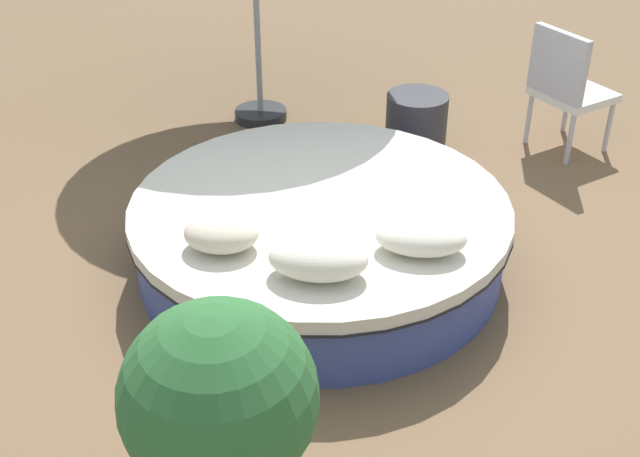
{
  "coord_description": "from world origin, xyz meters",
  "views": [
    {
      "loc": [
        -0.44,
        4.17,
        2.91
      ],
      "look_at": [
        0.0,
        0.0,
        0.27
      ],
      "focal_mm": 45.8,
      "sensor_mm": 36.0,
      "label": 1
    }
  ],
  "objects": [
    {
      "name": "ground_plane",
      "position": [
        0.0,
        0.0,
        0.0
      ],
      "size": [
        16.0,
        16.0,
        0.0
      ],
      "primitive_type": "plane",
      "color": "brown"
    },
    {
      "name": "round_bed",
      "position": [
        0.0,
        0.0,
        0.24
      ],
      "size": [
        2.3,
        2.3,
        0.46
      ],
      "color": "#38478C",
      "rests_on": "ground_plane"
    },
    {
      "name": "throw_pillow_0",
      "position": [
        0.48,
        0.54,
        0.55
      ],
      "size": [
        0.41,
        0.32,
        0.18
      ],
      "primitive_type": "ellipsoid",
      "color": "beige",
      "rests_on": "round_bed"
    },
    {
      "name": "throw_pillow_1",
      "position": [
        -0.07,
        0.74,
        0.56
      ],
      "size": [
        0.52,
        0.33,
        0.21
      ],
      "primitive_type": "ellipsoid",
      "color": "silver",
      "rests_on": "round_bed"
    },
    {
      "name": "throw_pillow_2",
      "position": [
        -0.59,
        0.46,
        0.55
      ],
      "size": [
        0.49,
        0.3,
        0.18
      ],
      "primitive_type": "ellipsoid",
      "color": "silver",
      "rests_on": "round_bed"
    },
    {
      "name": "patio_chair",
      "position": [
        -1.69,
        -1.81,
        0.56
      ],
      "size": [
        0.71,
        0.72,
        0.98
      ],
      "rotation": [
        0.0,
        0.0,
        2.23
      ],
      "color": "#B7B7BC",
      "rests_on": "ground_plane"
    },
    {
      "name": "planter",
      "position": [
        0.17,
        1.98,
        0.65
      ],
      "size": [
        0.76,
        0.76,
        1.14
      ],
      "color": "gray",
      "rests_on": "ground_plane"
    },
    {
      "name": "side_table",
      "position": [
        -0.58,
        -1.62,
        0.24
      ],
      "size": [
        0.47,
        0.47,
        0.49
      ],
      "primitive_type": "cylinder",
      "color": "#333338",
      "rests_on": "ground_plane"
    }
  ]
}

